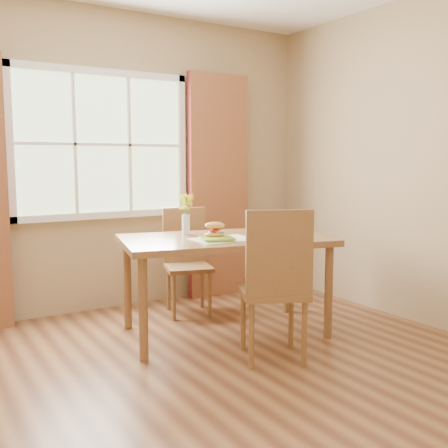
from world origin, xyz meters
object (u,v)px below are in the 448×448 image
chair_far (187,255)px  croissant_sandwich (215,230)px  dining_table (225,247)px  flower_vase (186,209)px  water_glass (254,229)px  chair_near (276,280)px

chair_far → croissant_sandwich: bearing=-84.7°
dining_table → chair_far: bearing=100.9°
croissant_sandwich → flower_vase: flower_vase is taller
dining_table → croissant_sandwich: 0.21m
croissant_sandwich → flower_vase: bearing=117.8°
croissant_sandwich → water_glass: (0.31, -0.06, -0.01)m
flower_vase → chair_far: bearing=62.3°
chair_far → water_glass: bearing=-62.3°
chair_near → croissant_sandwich: chair_near is taller
chair_near → chair_far: bearing=112.2°
chair_near → chair_far: chair_near is taller
water_glass → dining_table: bearing=145.9°
flower_vase → water_glass: bearing=-47.3°
dining_table → chair_near: (-0.04, -0.70, -0.12)m
dining_table → croissant_sandwich: size_ratio=9.60×
dining_table → water_glass: bearing=-21.3°
dining_table → chair_near: size_ratio=1.65×
chair_near → flower_vase: (-0.16, 0.99, 0.40)m
chair_near → chair_far: 1.40m
dining_table → chair_far: (0.02, 0.70, -0.18)m
chair_far → dining_table: bearing=-75.1°
chair_far → flower_vase: 0.66m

